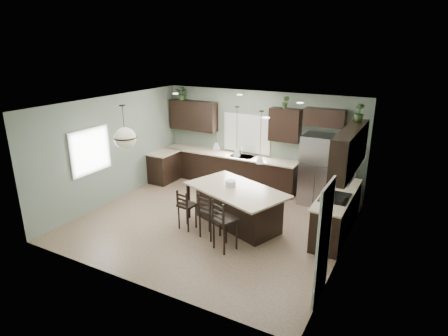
% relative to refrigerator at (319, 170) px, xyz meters
% --- Properties ---
extents(ground, '(6.00, 6.00, 0.00)m').
position_rel_refrigerator_xyz_m(ground, '(-1.88, -2.30, -0.93)').
color(ground, '#9E8466').
rests_on(ground, ground).
extents(pantry_door, '(0.04, 0.82, 2.04)m').
position_rel_refrigerator_xyz_m(pantry_door, '(1.09, -3.85, 0.09)').
color(pantry_door, white).
rests_on(pantry_door, ground).
extents(window_back, '(1.35, 0.02, 1.00)m').
position_rel_refrigerator_xyz_m(window_back, '(-2.28, 0.44, 0.62)').
color(window_back, white).
rests_on(window_back, room_shell).
extents(window_left, '(0.02, 1.10, 1.00)m').
position_rel_refrigerator_xyz_m(window_left, '(-4.87, -3.10, 0.62)').
color(window_left, white).
rests_on(window_left, room_shell).
extents(left_return_cabs, '(0.60, 0.90, 0.90)m').
position_rel_refrigerator_xyz_m(left_return_cabs, '(-4.58, -0.60, -0.48)').
color(left_return_cabs, black).
rests_on(left_return_cabs, ground).
extents(left_return_countertop, '(0.66, 0.96, 0.04)m').
position_rel_refrigerator_xyz_m(left_return_countertop, '(-4.56, -0.60, -0.01)').
color(left_return_countertop, beige).
rests_on(left_return_countertop, left_return_cabs).
extents(back_lower_cabs, '(4.20, 0.60, 0.90)m').
position_rel_refrigerator_xyz_m(back_lower_cabs, '(-2.73, 0.15, -0.48)').
color(back_lower_cabs, black).
rests_on(back_lower_cabs, ground).
extents(back_countertop, '(4.20, 0.66, 0.04)m').
position_rel_refrigerator_xyz_m(back_countertop, '(-2.73, 0.13, -0.01)').
color(back_countertop, beige).
rests_on(back_countertop, back_lower_cabs).
extents(sink_inset, '(0.70, 0.45, 0.01)m').
position_rel_refrigerator_xyz_m(sink_inset, '(-2.28, 0.13, 0.01)').
color(sink_inset, gray).
rests_on(sink_inset, back_countertop).
extents(faucet, '(0.02, 0.02, 0.28)m').
position_rel_refrigerator_xyz_m(faucet, '(-2.28, 0.10, 0.16)').
color(faucet, silver).
rests_on(faucet, back_countertop).
extents(back_upper_left, '(1.55, 0.34, 0.90)m').
position_rel_refrigerator_xyz_m(back_upper_left, '(-4.03, 0.28, 1.02)').
color(back_upper_left, black).
rests_on(back_upper_left, room_shell).
extents(back_upper_right, '(0.85, 0.34, 0.90)m').
position_rel_refrigerator_xyz_m(back_upper_right, '(-1.08, 0.28, 1.02)').
color(back_upper_right, black).
rests_on(back_upper_right, room_shell).
extents(fridge_header, '(1.05, 0.34, 0.45)m').
position_rel_refrigerator_xyz_m(fridge_header, '(-0.03, 0.28, 1.32)').
color(fridge_header, black).
rests_on(fridge_header, room_shell).
extents(right_lower_cabs, '(0.60, 2.35, 0.90)m').
position_rel_refrigerator_xyz_m(right_lower_cabs, '(0.82, -1.42, -0.48)').
color(right_lower_cabs, black).
rests_on(right_lower_cabs, ground).
extents(right_countertop, '(0.66, 2.35, 0.04)m').
position_rel_refrigerator_xyz_m(right_countertop, '(0.80, -1.42, -0.01)').
color(right_countertop, beige).
rests_on(right_countertop, right_lower_cabs).
extents(cooktop, '(0.58, 0.75, 0.02)m').
position_rel_refrigerator_xyz_m(cooktop, '(0.80, -1.70, 0.02)').
color(cooktop, black).
rests_on(cooktop, right_countertop).
extents(wall_oven_front, '(0.01, 0.72, 0.60)m').
position_rel_refrigerator_xyz_m(wall_oven_front, '(0.51, -1.70, -0.48)').
color(wall_oven_front, gray).
rests_on(wall_oven_front, right_lower_cabs).
extents(right_upper_cabs, '(0.34, 2.35, 0.90)m').
position_rel_refrigerator_xyz_m(right_upper_cabs, '(0.95, -1.42, 1.02)').
color(right_upper_cabs, black).
rests_on(right_upper_cabs, room_shell).
extents(microwave, '(0.40, 0.75, 0.40)m').
position_rel_refrigerator_xyz_m(microwave, '(0.90, -1.70, 0.62)').
color(microwave, gray).
rests_on(microwave, right_upper_cabs).
extents(refrigerator, '(0.90, 0.74, 1.85)m').
position_rel_refrigerator_xyz_m(refrigerator, '(0.00, 0.00, 0.00)').
color(refrigerator, '#92929A').
rests_on(refrigerator, ground).
extents(kitchen_island, '(2.59, 2.01, 0.92)m').
position_rel_refrigerator_xyz_m(kitchen_island, '(-1.29, -2.21, -0.46)').
color(kitchen_island, black).
rests_on(kitchen_island, ground).
extents(serving_dish, '(0.24, 0.24, 0.14)m').
position_rel_refrigerator_xyz_m(serving_dish, '(-1.48, -2.14, 0.07)').
color(serving_dish, silver).
rests_on(serving_dish, kitchen_island).
extents(bar_stool_left, '(0.40, 0.40, 0.96)m').
position_rel_refrigerator_xyz_m(bar_stool_left, '(-2.21, -2.86, -0.45)').
color(bar_stool_left, black).
rests_on(bar_stool_left, ground).
extents(bar_stool_center, '(0.45, 0.45, 1.05)m').
position_rel_refrigerator_xyz_m(bar_stool_center, '(-1.55, -2.96, -0.40)').
color(bar_stool_center, black).
rests_on(bar_stool_center, ground).
extents(bar_stool_right, '(0.53, 0.53, 1.11)m').
position_rel_refrigerator_xyz_m(bar_stool_right, '(-1.02, -3.25, -0.37)').
color(bar_stool_right, black).
rests_on(bar_stool_right, ground).
extents(pendant_left, '(0.17, 0.17, 1.10)m').
position_rel_refrigerator_xyz_m(pendant_left, '(-1.95, -1.97, 1.32)').
color(pendant_left, white).
rests_on(pendant_left, room_shell).
extents(pendant_center, '(0.17, 0.17, 1.10)m').
position_rel_refrigerator_xyz_m(pendant_center, '(-1.29, -2.21, 1.32)').
color(pendant_center, silver).
rests_on(pendant_center, room_shell).
extents(pendant_right, '(0.17, 0.17, 1.10)m').
position_rel_refrigerator_xyz_m(pendant_right, '(-0.64, -2.46, 1.32)').
color(pendant_right, white).
rests_on(pendant_right, room_shell).
extents(chandelier, '(0.53, 0.53, 1.00)m').
position_rel_refrigerator_xyz_m(chandelier, '(-3.56, -3.23, 1.38)').
color(chandelier, '#F1EBC5').
rests_on(chandelier, room_shell).
extents(plant_back_left, '(0.40, 0.35, 0.41)m').
position_rel_refrigerator_xyz_m(plant_back_left, '(-4.39, 0.25, 1.68)').
color(plant_back_left, '#2B481F').
rests_on(plant_back_left, back_upper_left).
extents(plant_back_right, '(0.19, 0.16, 0.34)m').
position_rel_refrigerator_xyz_m(plant_back_right, '(-1.09, 0.25, 1.65)').
color(plant_back_right, '#334E22').
rests_on(plant_back_right, back_upper_right).
extents(plant_right_wall, '(0.25, 0.25, 0.38)m').
position_rel_refrigerator_xyz_m(plant_right_wall, '(0.92, -0.57, 1.67)').
color(plant_right_wall, '#2E4C21').
rests_on(plant_right_wall, right_upper_cabs).
extents(room_shell, '(6.00, 6.00, 6.00)m').
position_rel_refrigerator_xyz_m(room_shell, '(-1.88, -2.30, 0.77)').
color(room_shell, slate).
rests_on(room_shell, ground).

